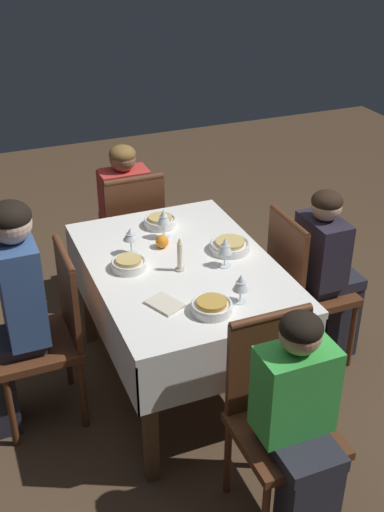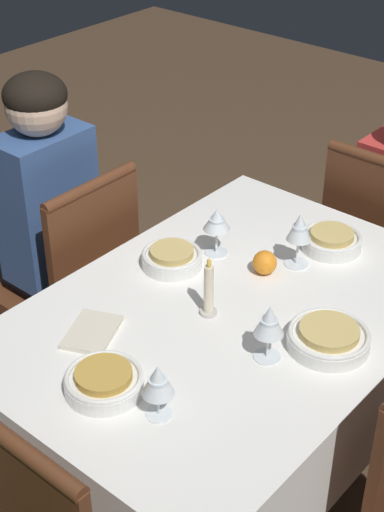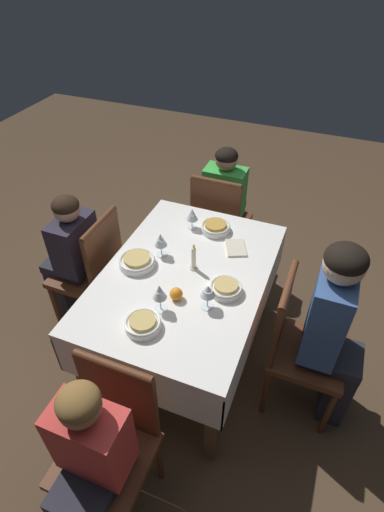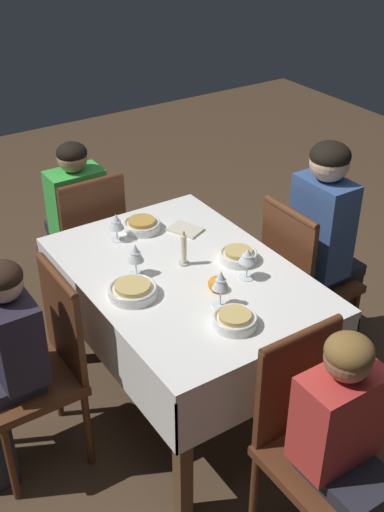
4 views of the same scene
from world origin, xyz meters
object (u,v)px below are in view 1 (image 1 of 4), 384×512
object	(u,v)px
chair_east	(279,411)
bowl_east	(212,306)
chair_south	(49,330)
wine_glass_south	(131,235)
wine_glass_west	(164,218)
chair_north	(302,283)
candle_centerpiece	(180,258)
person_adult_denim	(12,306)
bowl_south	(129,264)
bowl_north	(230,245)
wine_glass_east	(241,283)
person_child_dark	(329,268)
dining_table	(182,281)
person_child_red	(123,212)
chair_west	(131,232)
wine_glass_north	(225,247)
napkin_red_folded	(165,304)
bowl_west	(160,221)
person_child_green	(300,425)

from	to	relation	value
chair_east	bowl_east	distance (m)	0.53
bowl_east	chair_south	bearing A→B (deg)	-126.23
wine_glass_south	wine_glass_west	world-z (taller)	wine_glass_west
chair_north	candle_centerpiece	world-z (taller)	candle_centerpiece
person_adult_denim	bowl_south	bearing A→B (deg)	91.31
bowl_north	wine_glass_east	size ratio (longest dim) A/B	1.46
person_child_dark	bowl_north	world-z (taller)	person_child_dark
dining_table	wine_glass_west	size ratio (longest dim) A/B	7.60
chair_south	person_child_red	bearing A→B (deg)	145.62
chair_south	bowl_south	size ratio (longest dim) A/B	5.31
bowl_south	candle_centerpiece	bearing A→B (deg)	64.23
chair_west	wine_glass_west	bearing A→B (deg)	91.13
bowl_south	wine_glass_north	bearing A→B (deg)	71.26
person_adult_denim	napkin_red_folded	world-z (taller)	person_adult_denim
chair_north	bowl_west	bearing A→B (deg)	52.70
chair_north	bowl_north	distance (m)	0.49
person_adult_denim	person_child_red	world-z (taller)	person_adult_denim
bowl_west	napkin_red_folded	bearing A→B (deg)	-18.17
person_adult_denim	chair_north	bearing A→B (deg)	86.39
bowl_south	napkin_red_folded	distance (m)	0.37
dining_table	person_child_green	bearing A→B (deg)	4.62
dining_table	chair_west	world-z (taller)	chair_west
chair_north	wine_glass_north	xyz separation A→B (m)	(0.04, -0.49, 0.35)
chair_north	bowl_east	distance (m)	0.85
chair_east	person_child_dark	size ratio (longest dim) A/B	0.89
bowl_west	person_child_red	bearing A→B (deg)	-176.23
dining_table	wine_glass_south	xyz separation A→B (m)	(-0.19, -0.20, 0.21)
person_child_dark	wine_glass_west	distance (m)	0.95
person_child_red	bowl_east	bearing A→B (deg)	88.80
person_child_dark	person_child_green	xyz separation A→B (m)	(0.98, -0.76, 0.01)
dining_table	person_adult_denim	bearing A→B (deg)	-92.78
person_adult_denim	bowl_west	xyz separation A→B (m)	(-0.39, 0.87, 0.10)
person_child_dark	wine_glass_north	bearing A→B (deg)	93.76
person_child_green	bowl_south	bearing A→B (deg)	107.30
wine_glass_east	chair_north	bearing A→B (deg)	122.70
person_child_green	bowl_north	xyz separation A→B (m)	(-1.07, 0.20, 0.20)
chair_west	bowl_east	xyz separation A→B (m)	(1.31, -0.03, 0.27)
person_adult_denim	wine_glass_north	bearing A→B (deg)	82.29
person_child_green	chair_south	bearing A→B (deg)	125.35
person_adult_denim	wine_glass_east	size ratio (longest dim) A/B	8.51
person_adult_denim	wine_glass_west	bearing A→B (deg)	106.59
wine_glass_east	person_child_green	bearing A→B (deg)	-3.43
bowl_west	bowl_east	bearing A→B (deg)	-4.66
bowl_north	wine_glass_north	bearing A→B (deg)	-34.03
dining_table	chair_south	distance (m)	0.69
chair_west	wine_glass_north	world-z (taller)	chair_west
bowl_west	bowl_east	distance (m)	0.87
person_child_red	napkin_red_folded	distance (m)	1.38
chair_south	person_adult_denim	size ratio (longest dim) A/B	0.76
chair_east	bowl_north	bearing A→B (deg)	77.82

